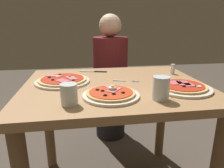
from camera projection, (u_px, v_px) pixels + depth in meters
dining_table at (115, 105)px, 1.22m from camera, size 1.02×0.84×0.77m
pizza_foreground at (111, 94)px, 0.98m from camera, size 0.27×0.27×0.05m
pizza_across_left at (63, 80)px, 1.21m from camera, size 0.31×0.31×0.03m
pizza_across_right at (182, 87)px, 1.08m from camera, size 0.30×0.30×0.03m
water_glass_near at (161, 90)px, 0.93m from camera, size 0.08×0.08×0.11m
water_glass_far at (69, 96)px, 0.87m from camera, size 0.07×0.07×0.09m
fork at (124, 81)px, 1.23m from camera, size 0.15×0.07×0.00m
knife at (95, 71)px, 1.46m from camera, size 0.19×0.07×0.01m
salt_shaker at (173, 69)px, 1.39m from camera, size 0.03×0.03×0.07m
diner_person at (110, 82)px, 1.97m from camera, size 0.32×0.32×1.18m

